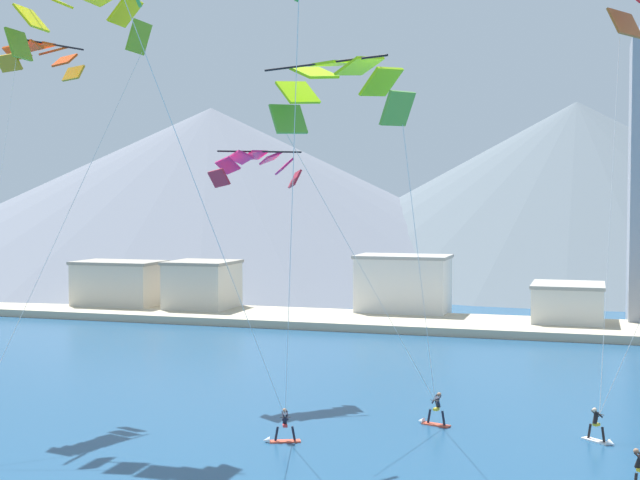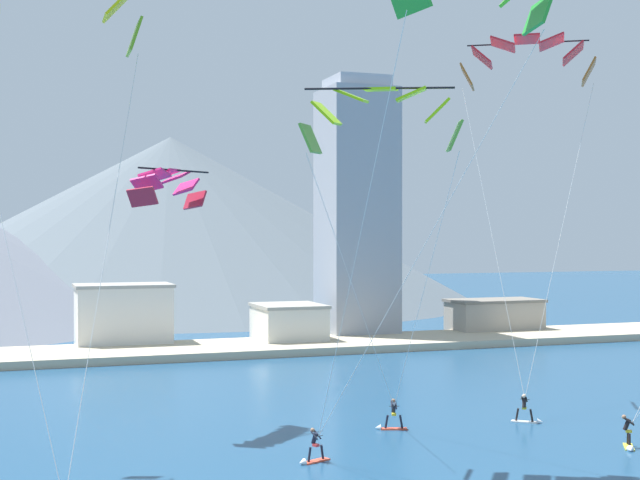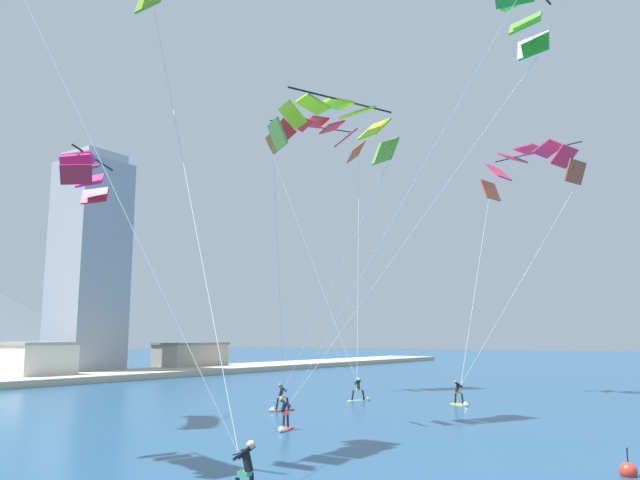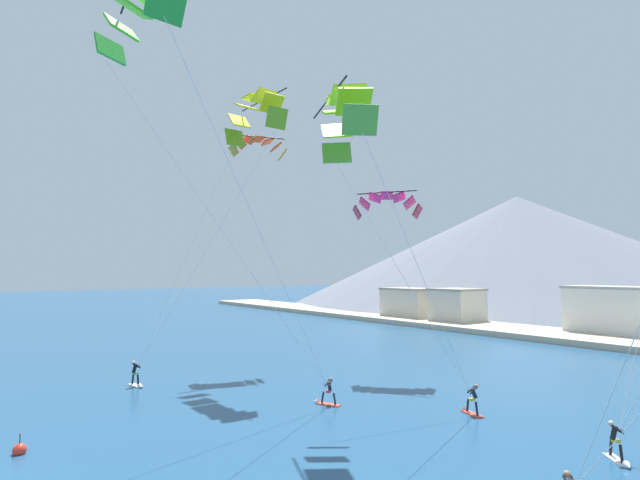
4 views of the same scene
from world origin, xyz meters
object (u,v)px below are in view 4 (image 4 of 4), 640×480
kitesurfer_near_lead (618,451)px  kitesurfer_far_right (325,397)px  parafoil_kite_far_right (143,14)px  kitesurfer_near_trail (136,378)px  race_marker_buoy (19,450)px  parafoil_kite_near_trail (254,113)px  parafoil_kite_mid_center (345,117)px  kitesurfer_mid_center (470,404)px  parafoil_kite_distant_low_drift (387,203)px  parafoil_kite_distant_high_outer (258,145)px

kitesurfer_near_lead → kitesurfer_far_right: kitesurfer_near_lead is taller
parafoil_kite_far_right → kitesurfer_near_lead: bearing=52.0°
parafoil_kite_far_right → kitesurfer_far_right: bearing=99.3°
kitesurfer_near_trail → race_marker_buoy: (9.75, -7.74, -0.40)m
kitesurfer_near_trail → parafoil_kite_near_trail: bearing=91.3°
kitesurfer_near_lead → parafoil_kite_mid_center: size_ratio=0.11×
kitesurfer_mid_center → parafoil_kite_distant_low_drift: bearing=157.3°
parafoil_kite_distant_high_outer → parafoil_kite_near_trail: bearing=-33.5°
kitesurfer_near_lead → kitesurfer_near_trail: kitesurfer_near_trail is taller
parafoil_kite_near_trail → parafoil_kite_far_right: 18.64m
race_marker_buoy → kitesurfer_mid_center: bearing=69.5°
kitesurfer_mid_center → parafoil_kite_distant_high_outer: size_ratio=0.34×
kitesurfer_near_lead → kitesurfer_mid_center: (-8.02, 1.02, 0.02)m
parafoil_kite_near_trail → race_marker_buoy: (9.95, -16.76, -20.55)m
kitesurfer_mid_center → parafoil_kite_mid_center: 17.24m
parafoil_kite_near_trail → parafoil_kite_distant_low_drift: parafoil_kite_near_trail is taller
parafoil_kite_near_trail → kitesurfer_mid_center: bearing=12.4°
parafoil_kite_distant_low_drift → race_marker_buoy: (3.54, -25.37, -13.17)m
kitesurfer_mid_center → kitesurfer_near_lead: bearing=-7.2°
kitesurfer_near_lead → parafoil_kite_mid_center: bearing=-154.9°
parafoil_kite_distant_low_drift → race_marker_buoy: bearing=-82.1°
kitesurfer_mid_center → parafoil_kite_distant_low_drift: 17.72m
kitesurfer_near_lead → parafoil_kite_mid_center: (-11.22, -5.26, 15.76)m
parafoil_kite_distant_low_drift → kitesurfer_near_trail: bearing=-109.4°
kitesurfer_far_right → parafoil_kite_near_trail: (-11.41, 1.39, 20.28)m
kitesurfer_near_lead → parafoil_kite_far_right: 27.53m
kitesurfer_near_trail → parafoil_kite_distant_high_outer: size_ratio=0.34×
kitesurfer_near_trail → parafoil_kite_far_right: bearing=-16.8°
parafoil_kite_distant_high_outer → parafoil_kite_far_right: bearing=-42.1°
kitesurfer_near_lead → kitesurfer_far_right: (-14.29, -4.27, -0.05)m
kitesurfer_near_lead → parafoil_kite_near_trail: 32.83m
kitesurfer_far_right → race_marker_buoy: size_ratio=1.72×
kitesurfer_near_trail → kitesurfer_mid_center: (17.48, 12.91, -0.06)m
kitesurfer_far_right → parafoil_kite_near_trail: 23.31m
parafoil_kite_mid_center → parafoil_kite_far_right: parafoil_kite_far_right is taller
kitesurfer_mid_center → parafoil_kite_distant_high_outer: 28.60m
kitesurfer_near_trail → parafoil_kite_near_trail: (-0.20, 9.01, 20.15)m
kitesurfer_mid_center → parafoil_kite_far_right: parafoil_kite_far_right is taller
parafoil_kite_distant_high_outer → race_marker_buoy: (13.82, -19.32, -19.09)m
kitesurfer_near_trail → parafoil_kite_distant_high_outer: parafoil_kite_distant_high_outer is taller
parafoil_kite_mid_center → parafoil_kite_distant_low_drift: (-8.07, 10.99, -2.90)m
kitesurfer_near_trail → race_marker_buoy: size_ratio=1.77×
kitesurfer_near_lead → parafoil_kite_distant_low_drift: bearing=163.5°
kitesurfer_mid_center → parafoil_kite_near_trail: parafoil_kite_near_trail is taller
kitesurfer_far_right → parafoil_kite_distant_low_drift: (-5.00, 10.00, 12.90)m
parafoil_kite_distant_high_outer → parafoil_kite_distant_low_drift: 13.32m
kitesurfer_near_lead → kitesurfer_mid_center: bearing=172.8°
parafoil_kite_far_right → parafoil_kite_distant_low_drift: size_ratio=3.90×
race_marker_buoy → kitesurfer_far_right: bearing=84.5°
parafoil_kite_near_trail → parafoil_kite_distant_high_outer: bearing=146.5°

